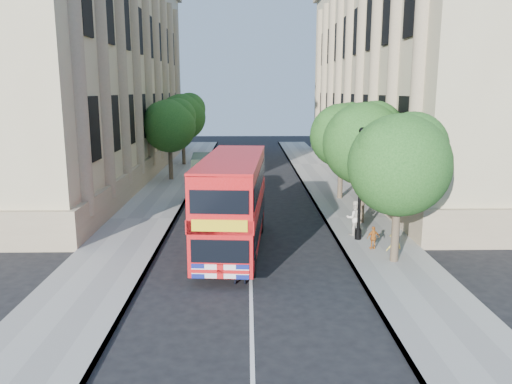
{
  "coord_description": "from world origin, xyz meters",
  "views": [
    {
      "loc": [
        -0.12,
        -16.07,
        6.9
      ],
      "look_at": [
        0.29,
        6.32,
        2.3
      ],
      "focal_mm": 35.0,
      "sensor_mm": 36.0,
      "label": 1
    }
  ],
  "objects_px": {
    "double_decker_bus": "(233,201)",
    "police_constable": "(239,258)",
    "box_van": "(211,183)",
    "woman_pedestrian": "(354,218)",
    "lamp_post": "(360,189)"
  },
  "relations": [
    {
      "from": "box_van",
      "to": "police_constable",
      "type": "bearing_deg",
      "value": -84.71
    },
    {
      "from": "lamp_post",
      "to": "police_constable",
      "type": "relative_size",
      "value": 2.66
    },
    {
      "from": "lamp_post",
      "to": "double_decker_bus",
      "type": "relative_size",
      "value": 0.58
    },
    {
      "from": "double_decker_bus",
      "to": "police_constable",
      "type": "distance_m",
      "value": 3.98
    },
    {
      "from": "double_decker_bus",
      "to": "woman_pedestrian",
      "type": "height_order",
      "value": "double_decker_bus"
    },
    {
      "from": "woman_pedestrian",
      "to": "lamp_post",
      "type": "bearing_deg",
      "value": 89.08
    },
    {
      "from": "lamp_post",
      "to": "woman_pedestrian",
      "type": "height_order",
      "value": "lamp_post"
    },
    {
      "from": "box_van",
      "to": "woman_pedestrian",
      "type": "bearing_deg",
      "value": -44.43
    },
    {
      "from": "woman_pedestrian",
      "to": "double_decker_bus",
      "type": "bearing_deg",
      "value": 14.01
    },
    {
      "from": "lamp_post",
      "to": "woman_pedestrian",
      "type": "bearing_deg",
      "value": 93.78
    },
    {
      "from": "double_decker_bus",
      "to": "woman_pedestrian",
      "type": "bearing_deg",
      "value": 23.15
    },
    {
      "from": "woman_pedestrian",
      "to": "police_constable",
      "type": "bearing_deg",
      "value": 41.99
    },
    {
      "from": "police_constable",
      "to": "woman_pedestrian",
      "type": "distance_m",
      "value": 7.82
    },
    {
      "from": "double_decker_bus",
      "to": "police_constable",
      "type": "height_order",
      "value": "double_decker_bus"
    },
    {
      "from": "lamp_post",
      "to": "double_decker_bus",
      "type": "bearing_deg",
      "value": -167.82
    }
  ]
}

